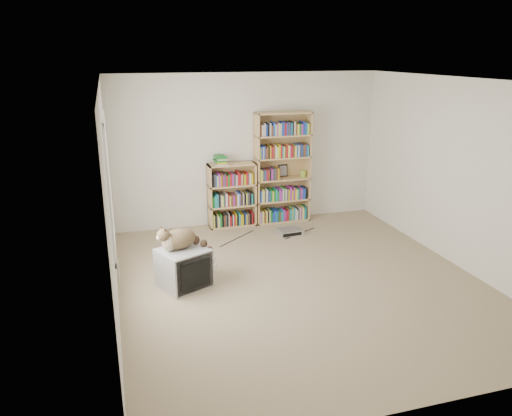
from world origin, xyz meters
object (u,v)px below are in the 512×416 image
object	(u,v)px
bookcase_short	(232,197)
crt_tv	(184,268)
bookcase_tall	(282,171)
dvd_player	(290,232)
cat	(184,241)

from	to	relation	value
bookcase_short	crt_tv	bearing A→B (deg)	-118.59
crt_tv	bookcase_tall	xyz separation A→B (m)	(2.00, 2.06, 0.64)
bookcase_short	dvd_player	size ratio (longest dim) A/B	2.79
bookcase_tall	dvd_player	distance (m)	1.10
bookcase_tall	dvd_player	world-z (taller)	bookcase_tall
cat	bookcase_short	xyz separation A→B (m)	(1.10, 2.03, -0.09)
bookcase_short	dvd_player	bearing A→B (deg)	-41.25
bookcase_tall	bookcase_short	xyz separation A→B (m)	(-0.88, -0.00, -0.39)
crt_tv	bookcase_tall	distance (m)	2.94
crt_tv	dvd_player	world-z (taller)	crt_tv
bookcase_tall	dvd_player	bearing A→B (deg)	-97.42
cat	dvd_player	world-z (taller)	cat
cat	bookcase_short	distance (m)	2.30
cat	bookcase_tall	xyz separation A→B (m)	(1.98, 2.03, 0.31)
bookcase_short	cat	bearing A→B (deg)	-118.40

